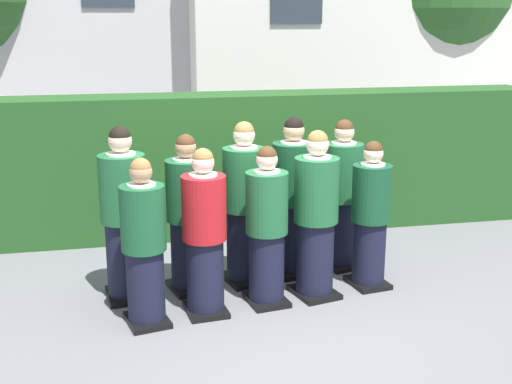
{
  "coord_description": "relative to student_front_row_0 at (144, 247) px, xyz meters",
  "views": [
    {
      "loc": [
        -1.33,
        -5.98,
        2.75
      ],
      "look_at": [
        0.0,
        0.3,
        1.05
      ],
      "focal_mm": 47.08,
      "sensor_mm": 36.0,
      "label": 1
    }
  ],
  "objects": [
    {
      "name": "student_front_row_4",
      "position": [
        2.31,
        0.43,
        -0.01
      ],
      "size": [
        0.42,
        0.49,
        1.53
      ],
      "color": "black",
      "rests_on": "ground"
    },
    {
      "name": "ground_plane",
      "position": [
        1.14,
        0.22,
        -0.74
      ],
      "size": [
        60.0,
        60.0,
        0.0
      ],
      "primitive_type": "plane",
      "color": "slate"
    },
    {
      "name": "student_rear_row_0",
      "position": [
        -0.16,
        0.63,
        0.09
      ],
      "size": [
        0.46,
        0.57,
        1.74
      ],
      "color": "black",
      "rests_on": "ground"
    },
    {
      "name": "student_in_red_blazer",
      "position": [
        0.56,
        0.12,
        0.02
      ],
      "size": [
        0.41,
        0.49,
        1.59
      ],
      "color": "black",
      "rests_on": "ground"
    },
    {
      "name": "student_rear_row_4",
      "position": [
        2.22,
        1.03,
        0.05
      ],
      "size": [
        0.48,
        0.55,
        1.66
      ],
      "color": "black",
      "rests_on": "ground"
    },
    {
      "name": "student_rear_row_3",
      "position": [
        1.62,
        0.93,
        0.08
      ],
      "size": [
        0.46,
        0.57,
        1.72
      ],
      "color": "black",
      "rests_on": "ground"
    },
    {
      "name": "student_front_row_0",
      "position": [
        0.0,
        0.0,
        0.0
      ],
      "size": [
        0.44,
        0.53,
        1.55
      ],
      "color": "black",
      "rests_on": "ground"
    },
    {
      "name": "hedge",
      "position": [
        1.14,
        2.56,
        0.16
      ],
      "size": [
        8.29,
        0.7,
        1.79
      ],
      "color": "#214C1E",
      "rests_on": "ground"
    },
    {
      "name": "student_front_row_2",
      "position": [
        1.18,
        0.22,
        0.01
      ],
      "size": [
        0.43,
        0.5,
        1.57
      ],
      "color": "black",
      "rests_on": "ground"
    },
    {
      "name": "student_front_row_3",
      "position": [
        1.69,
        0.3,
        0.07
      ],
      "size": [
        0.49,
        0.56,
        1.69
      ],
      "color": "black",
      "rests_on": "ground"
    },
    {
      "name": "student_rear_row_1",
      "position": [
        0.47,
        0.71,
        0.03
      ],
      "size": [
        0.48,
        0.56,
        1.62
      ],
      "color": "black",
      "rests_on": "ground"
    },
    {
      "name": "student_rear_row_2",
      "position": [
        1.07,
        0.8,
        0.08
      ],
      "size": [
        0.5,
        0.58,
        1.71
      ],
      "color": "black",
      "rests_on": "ground"
    }
  ]
}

